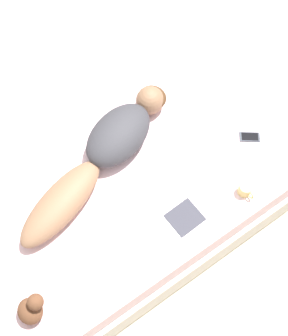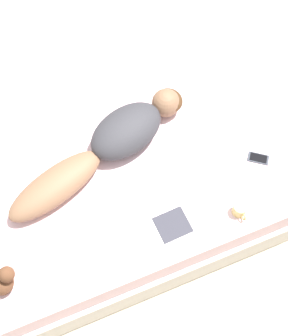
{
  "view_description": "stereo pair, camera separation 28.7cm",
  "coord_description": "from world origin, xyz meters",
  "px_view_note": "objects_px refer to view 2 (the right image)",
  "views": [
    {
      "loc": [
        1.19,
        -0.54,
        3.13
      ],
      "look_at": [
        0.13,
        0.2,
        0.57
      ],
      "focal_mm": 50.0,
      "sensor_mm": 36.0,
      "label": 1
    },
    {
      "loc": [
        1.33,
        -0.29,
        3.13
      ],
      "look_at": [
        0.13,
        0.2,
        0.57
      ],
      "focal_mm": 50.0,
      "sensor_mm": 36.0,
      "label": 2
    }
  ],
  "objects_px": {
    "open_magazine": "(163,207)",
    "coffee_mug": "(240,210)",
    "cell_phone": "(258,158)",
    "person": "(109,145)"
  },
  "relations": [
    {
      "from": "coffee_mug",
      "to": "cell_phone",
      "type": "bearing_deg",
      "value": 134.25
    },
    {
      "from": "person",
      "to": "open_magazine",
      "type": "bearing_deg",
      "value": 0.18
    },
    {
      "from": "open_magazine",
      "to": "cell_phone",
      "type": "distance_m",
      "value": 0.69
    },
    {
      "from": "person",
      "to": "open_magazine",
      "type": "relative_size",
      "value": 2.41
    },
    {
      "from": "cell_phone",
      "to": "person",
      "type": "bearing_deg",
      "value": -78.24
    },
    {
      "from": "coffee_mug",
      "to": "cell_phone",
      "type": "xyz_separation_m",
      "value": [
        -0.28,
        0.28,
        -0.04
      ]
    },
    {
      "from": "coffee_mug",
      "to": "cell_phone",
      "type": "relative_size",
      "value": 0.79
    },
    {
      "from": "open_magazine",
      "to": "coffee_mug",
      "type": "relative_size",
      "value": 4.78
    },
    {
      "from": "open_magazine",
      "to": "cell_phone",
      "type": "xyz_separation_m",
      "value": [
        -0.07,
        0.69,
        0.0
      ]
    },
    {
      "from": "open_magazine",
      "to": "coffee_mug",
      "type": "height_order",
      "value": "coffee_mug"
    }
  ]
}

